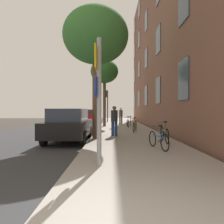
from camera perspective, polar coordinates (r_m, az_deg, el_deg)
name	(u,v)px	position (r m, az deg, el deg)	size (l,w,h in m)	color
ground_plane	(83,128)	(17.44, -8.23, -4.58)	(41.80, 41.80, 0.00)	#332D28
road_asphalt	(59,128)	(17.87, -14.93, -4.46)	(7.00, 38.00, 0.01)	#2D2D30
sidewalk	(124,127)	(17.28, 3.36, -4.43)	(4.20, 38.00, 0.12)	gray
building_facade	(155,37)	(18.13, 12.23, 20.27)	(0.56, 27.00, 15.34)	brown
sign_post	(98,93)	(5.18, -3.90, 5.47)	(0.16, 0.60, 3.32)	gray
traffic_light	(107,100)	(24.01, -1.43, 3.38)	(0.43, 0.24, 3.84)	black
tree_near	(96,37)	(10.95, -4.60, 20.71)	(3.37, 3.37, 6.70)	brown
tree_far	(105,72)	(18.06, -2.11, 11.38)	(2.46, 2.46, 5.94)	brown
bicycle_0	(159,139)	(7.64, 13.25, -7.69)	(0.53, 1.60, 0.91)	black
bicycle_1	(165,134)	(9.27, 14.94, -6.10)	(0.42, 1.74, 0.96)	black
bicycle_2	(135,126)	(13.37, 6.66, -3.99)	(0.57, 1.74, 0.98)	black
bicycle_3	(128,123)	(16.80, 4.66, -3.15)	(0.42, 1.59, 0.92)	black
bicycle_4	(131,122)	(18.42, 5.40, -2.85)	(0.42, 1.60, 0.89)	black
pedestrian_0	(115,119)	(11.00, 0.76, -1.95)	(0.46, 0.46, 1.68)	navy
pedestrian_1	(115,117)	(16.22, 0.81, -1.43)	(0.39, 0.39, 1.54)	navy
pedestrian_2	(121,115)	(20.48, 2.63, -0.76)	(0.48, 0.48, 1.69)	#4C4742
car_0	(70,125)	(10.12, -12.05, -3.55)	(1.93, 4.13, 1.62)	black
car_1	(91,116)	(24.92, -6.01, -1.09)	(1.89, 4.34, 1.62)	red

